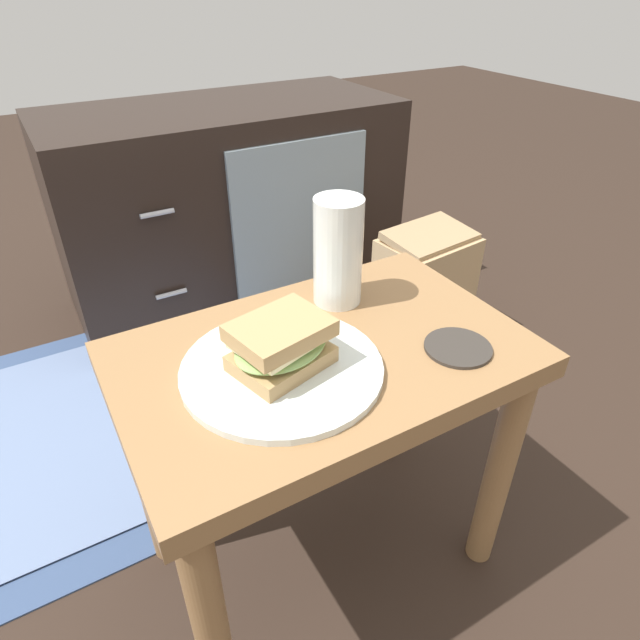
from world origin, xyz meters
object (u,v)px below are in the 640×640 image
(plate, at_px, (282,368))
(paper_bag, at_px, (424,288))
(sandwich_front, at_px, (281,345))
(tv_cabinet, at_px, (230,207))
(coaster, at_px, (458,348))
(beer_glass, at_px, (338,253))

(plate, height_order, paper_bag, plate)
(sandwich_front, distance_m, paper_bag, 0.87)
(tv_cabinet, relative_size, coaster, 10.41)
(tv_cabinet, height_order, sandwich_front, tv_cabinet)
(tv_cabinet, xyz_separation_m, beer_glass, (-0.15, -0.85, 0.25))
(sandwich_front, bearing_deg, tv_cabinet, 72.48)
(tv_cabinet, relative_size, paper_bag, 2.90)
(beer_glass, bearing_deg, tv_cabinet, 80.03)
(plate, height_order, coaster, plate)
(beer_glass, relative_size, coaster, 1.79)
(beer_glass, xyz_separation_m, coaster, (0.08, -0.19, -0.08))
(coaster, distance_m, paper_bag, 0.75)
(coaster, bearing_deg, tv_cabinet, 85.95)
(sandwich_front, relative_size, paper_bag, 0.45)
(sandwich_front, relative_size, coaster, 1.60)
(tv_cabinet, bearing_deg, sandwich_front, -107.52)
(tv_cabinet, height_order, coaster, tv_cabinet)
(tv_cabinet, height_order, plate, tv_cabinet)
(plate, bearing_deg, tv_cabinet, 72.48)
(plate, xyz_separation_m, sandwich_front, (0.00, 0.00, 0.04))
(coaster, height_order, paper_bag, coaster)
(plate, bearing_deg, coaster, -18.51)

